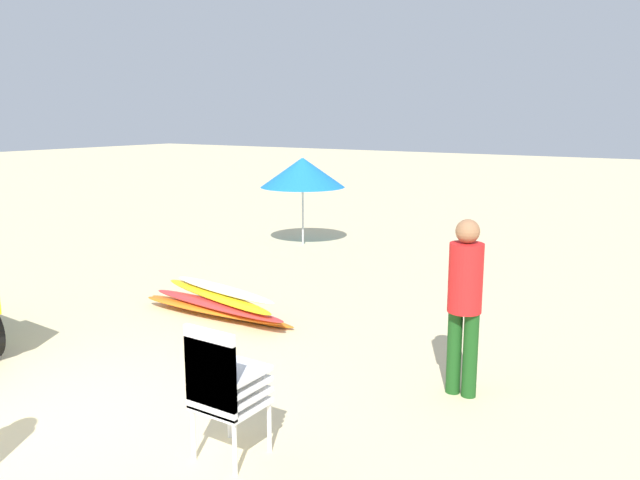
# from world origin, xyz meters

# --- Properties ---
(ground) EXTENTS (80.00, 80.00, 0.00)m
(ground) POSITION_xyz_m (0.00, 0.00, 0.00)
(ground) COLOR beige
(stacked_plastic_chairs) EXTENTS (0.48, 0.48, 1.11)m
(stacked_plastic_chairs) POSITION_xyz_m (1.80, 0.50, 0.65)
(stacked_plastic_chairs) COLOR white
(stacked_plastic_chairs) RESTS_ON ground
(surfboard_pile) EXTENTS (2.64, 0.81, 0.40)m
(surfboard_pile) POSITION_xyz_m (-0.71, 3.20, 0.19)
(surfboard_pile) COLOR orange
(surfboard_pile) RESTS_ON ground
(lifeguard_near_center) EXTENTS (0.32, 0.32, 1.71)m
(lifeguard_near_center) POSITION_xyz_m (2.90, 2.67, 0.99)
(lifeguard_near_center) COLOR #194C19
(lifeguard_near_center) RESTS_ON ground
(beach_umbrella_left) EXTENTS (1.72, 1.72, 1.80)m
(beach_umbrella_left) POSITION_xyz_m (-2.48, 7.78, 1.50)
(beach_umbrella_left) COLOR beige
(beach_umbrella_left) RESTS_ON ground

